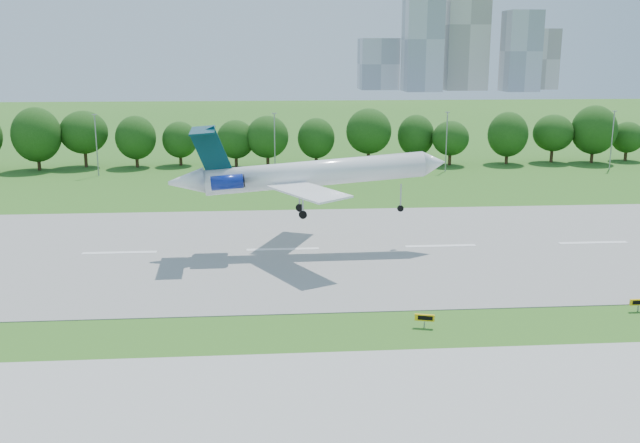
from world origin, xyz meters
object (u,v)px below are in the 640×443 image
Objects in this scene: taxi_sign_left at (425,318)px; service_vehicle_a at (275,171)px; airliner at (302,173)px; service_vehicle_b at (241,171)px.

taxi_sign_left reaches higher than service_vehicle_a.
taxi_sign_left is (9.54, -26.57, -8.71)m from airliner.
service_vehicle_a is at bearing 89.67° from airliner.
service_vehicle_b is at bearing 117.88° from taxi_sign_left.
service_vehicle_b is at bearing 96.37° from airliner.
airliner is 10.99× the size of service_vehicle_b.
service_vehicle_a is at bearing -118.09° from service_vehicle_b.
taxi_sign_left is at bearing 173.38° from service_vehicle_b.
service_vehicle_a is (-2.47, 56.37, -9.07)m from airliner.
airliner is 19.46× the size of taxi_sign_left.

